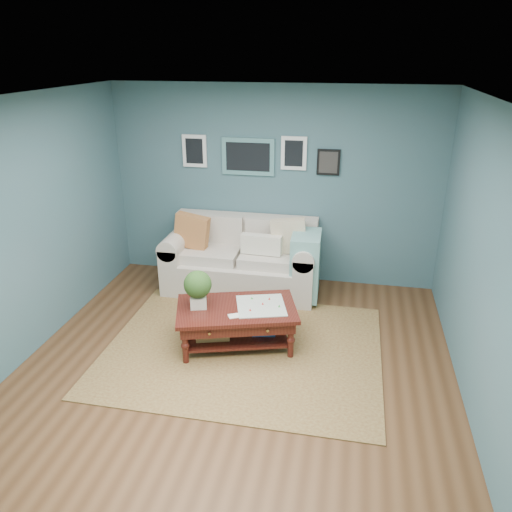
# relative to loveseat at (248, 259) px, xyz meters

# --- Properties ---
(room_shell) EXTENTS (5.00, 5.02, 2.70)m
(room_shell) POSITION_rel_loveseat_xyz_m (0.25, -1.97, 0.92)
(room_shell) COLOR brown
(room_shell) RESTS_ON ground
(area_rug) EXTENTS (3.01, 2.41, 0.01)m
(area_rug) POSITION_rel_loveseat_xyz_m (0.26, -1.51, -0.43)
(area_rug) COLOR brown
(area_rug) RESTS_ON ground
(loveseat) EXTENTS (2.10, 0.95, 1.08)m
(loveseat) POSITION_rel_loveseat_xyz_m (0.00, 0.00, 0.00)
(loveseat) COLOR beige
(loveseat) RESTS_ON ground
(coffee_table) EXTENTS (1.46, 1.10, 0.91)m
(coffee_table) POSITION_rel_loveseat_xyz_m (0.11, -1.46, -0.04)
(coffee_table) COLOR #330D0A
(coffee_table) RESTS_ON ground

